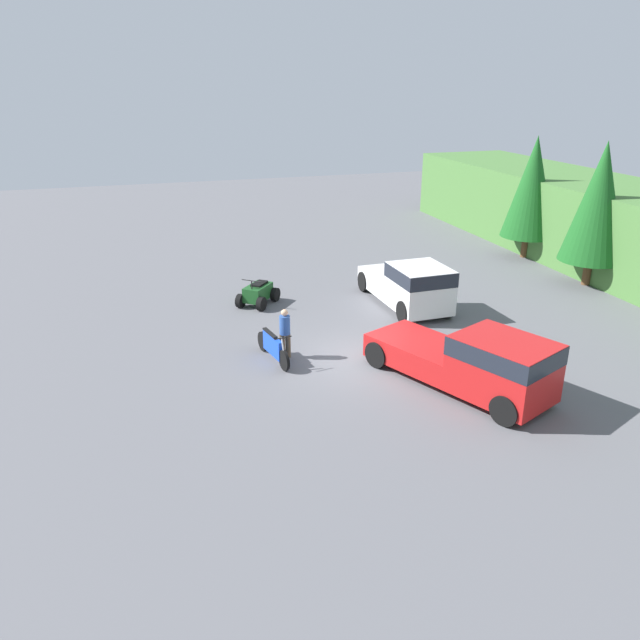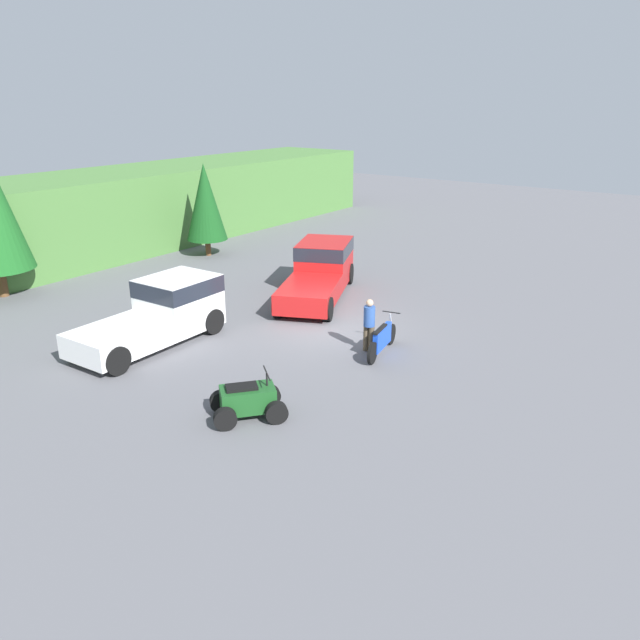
# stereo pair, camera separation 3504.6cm
# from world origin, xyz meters

# --- Properties ---
(ground_plane) EXTENTS (80.00, 80.00, 0.00)m
(ground_plane) POSITION_xyz_m (0.00, 0.00, 0.00)
(ground_plane) COLOR #5B5B60
(tree_left) EXTENTS (2.73, 2.73, 6.21)m
(tree_left) POSITION_xyz_m (-9.43, 12.97, 3.65)
(tree_left) COLOR brown
(tree_left) RESTS_ON ground_plane
(tree_mid_left) EXTENTS (2.82, 2.82, 6.41)m
(tree_mid_left) POSITION_xyz_m (-4.53, 12.92, 3.77)
(tree_mid_left) COLOR brown
(tree_mid_left) RESTS_ON ground_plane
(pickup_truck_red) EXTENTS (6.31, 4.28, 1.99)m
(pickup_truck_red) POSITION_xyz_m (3.24, 2.60, 1.05)
(pickup_truck_red) COLOR red
(pickup_truck_red) RESTS_ON ground_plane
(pickup_truck_second) EXTENTS (5.24, 2.24, 1.99)m
(pickup_truck_second) POSITION_xyz_m (-4.03, 3.84, 1.04)
(pickup_truck_second) COLOR white
(pickup_truck_second) RESTS_ON ground_plane
(dirt_bike) EXTENTS (2.43, 0.73, 1.14)m
(dirt_bike) POSITION_xyz_m (-0.82, -2.67, 0.48)
(dirt_bike) COLOR black
(dirt_bike) RESTS_ON ground_plane
(quad_atv) EXTENTS (2.17, 2.09, 1.19)m
(quad_atv) POSITION_xyz_m (-6.40, -2.00, 0.46)
(quad_atv) COLOR black
(quad_atv) RESTS_ON ground_plane
(rider_person) EXTENTS (0.37, 0.38, 1.74)m
(rider_person) POSITION_xyz_m (-0.90, -2.23, 0.94)
(rider_person) COLOR brown
(rider_person) RESTS_ON ground_plane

